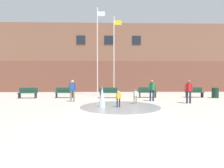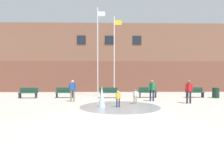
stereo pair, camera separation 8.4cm
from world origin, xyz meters
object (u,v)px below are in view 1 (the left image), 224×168
object	(u,v)px
park_bench_under_right_flagpole	(147,92)
teen_by_trashcan	(152,89)
adult_in_red	(72,89)
flagpole_right	(114,54)
trash_can	(215,93)
park_bench_near_trashcan	(194,92)
park_bench_left_of_flagpoles	(65,92)
child_running	(135,95)
adult_watching	(189,90)
park_bench_center	(108,92)
flagpole_left	(98,49)
park_bench_far_left	(28,93)
child_in_fountain	(118,98)

from	to	relation	value
park_bench_under_right_flagpole	teen_by_trashcan	bearing A→B (deg)	-95.20
adult_in_red	flagpole_right	world-z (taller)	flagpole_right
trash_can	park_bench_under_right_flagpole	bearing A→B (deg)	175.55
trash_can	park_bench_near_trashcan	bearing A→B (deg)	164.30
park_bench_near_trashcan	flagpole_right	xyz separation A→B (m)	(-7.20, 1.63, 3.67)
park_bench_under_right_flagpole	trash_can	size ratio (longest dim) A/B	1.78
park_bench_left_of_flagpoles	adult_in_red	distance (m)	2.91
teen_by_trashcan	child_running	distance (m)	2.11
teen_by_trashcan	adult_watching	size ratio (longest dim) A/B	1.00
park_bench_left_of_flagpoles	park_bench_center	world-z (taller)	same
park_bench_near_trashcan	child_running	distance (m)	7.16
adult_in_red	trash_can	world-z (taller)	adult_in_red
park_bench_left_of_flagpoles	trash_can	xyz separation A→B (m)	(13.32, -0.40, -0.03)
park_bench_left_of_flagpoles	park_bench_under_right_flagpole	size ratio (longest dim) A/B	1.00
teen_by_trashcan	child_running	size ratio (longest dim) A/B	1.61
park_bench_under_right_flagpole	child_running	distance (m)	4.27
park_bench_near_trashcan	trash_can	bearing A→B (deg)	-15.70
flagpole_left	child_running	bearing A→B (deg)	-62.89
child_running	park_bench_under_right_flagpole	bearing A→B (deg)	22.52
park_bench_left_of_flagpoles	adult_watching	xyz separation A→B (m)	(9.38, -3.73, 0.45)
park_bench_far_left	flagpole_left	bearing A→B (deg)	17.81
park_bench_far_left	child_running	world-z (taller)	child_running
park_bench_under_right_flagpole	child_running	bearing A→B (deg)	-113.72
park_bench_under_right_flagpole	adult_watching	distance (m)	4.30
teen_by_trashcan	park_bench_left_of_flagpoles	bearing A→B (deg)	40.67
flagpole_right	adult_watching	bearing A→B (deg)	-47.79
child_running	flagpole_right	size ratio (longest dim) A/B	0.13
child_running	flagpole_right	bearing A→B (deg)	58.56
park_bench_left_of_flagpoles	child_in_fountain	xyz separation A→B (m)	(4.46, -5.23, 0.10)
child_running	adult_watching	bearing A→B (deg)	-41.82
park_bench_far_left	child_running	distance (m)	9.52
park_bench_center	park_bench_under_right_flagpole	xyz separation A→B (m)	(3.51, 0.21, 0.00)
park_bench_under_right_flagpole	flagpole_right	distance (m)	4.97
park_bench_far_left	teen_by_trashcan	size ratio (longest dim) A/B	1.01
park_bench_under_right_flagpole	flagpole_left	xyz separation A→B (m)	(-4.56, 1.63, 4.10)
park_bench_left_of_flagpoles	park_bench_near_trashcan	distance (m)	11.67
park_bench_center	flagpole_left	xyz separation A→B (m)	(-1.05, 1.84, 4.10)
park_bench_near_trashcan	adult_watching	size ratio (longest dim) A/B	1.01
park_bench_far_left	trash_can	xyz separation A→B (m)	(16.45, -0.18, -0.03)
park_bench_center	flagpole_right	bearing A→B (deg)	72.44
park_bench_near_trashcan	flagpole_right	bearing A→B (deg)	167.23
child_in_fountain	child_running	xyz separation A→B (m)	(1.22, 1.38, 0.00)
park_bench_left_of_flagpoles	adult_watching	world-z (taller)	adult_watching
park_bench_near_trashcan	child_running	xyz separation A→B (m)	(-5.99, -3.91, 0.10)
child_running	flagpole_left	size ratio (longest dim) A/B	0.11
park_bench_under_right_flagpole	adult_in_red	xyz separation A→B (m)	(-6.18, -2.67, 0.45)
child_in_fountain	park_bench_under_right_flagpole	bearing A→B (deg)	-124.67
adult_watching	flagpole_left	distance (m)	9.25
child_in_fountain	park_bench_center	bearing A→B (deg)	-89.18
park_bench_left_of_flagpoles	trash_can	world-z (taller)	park_bench_left_of_flagpoles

